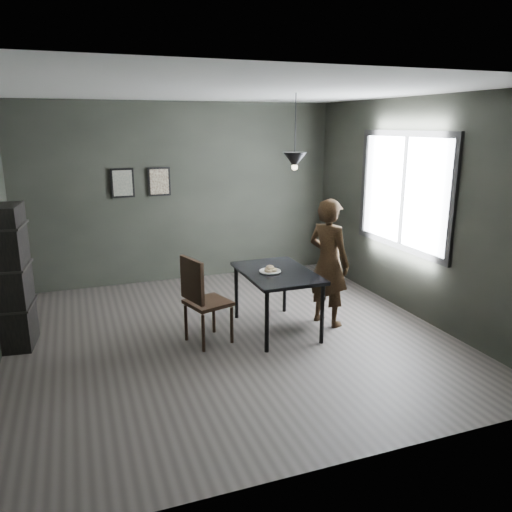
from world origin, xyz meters
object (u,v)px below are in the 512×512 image
object	(u,v)px
cafe_table	(277,278)
woman	(329,263)
wood_chair	(201,295)
shelf_unit	(13,278)
pendant_lamp	(295,160)
white_plate	(270,272)

from	to	relation	value
cafe_table	woman	size ratio (longest dim) A/B	0.75
wood_chair	shelf_unit	xyz separation A→B (m)	(-1.96, 0.68, 0.22)
pendant_lamp	shelf_unit	bearing A→B (deg)	171.06
white_plate	shelf_unit	distance (m)	2.89
woman	cafe_table	bearing A→B (deg)	63.55
woman	pendant_lamp	bearing A→B (deg)	49.49
cafe_table	wood_chair	world-z (taller)	wood_chair
wood_chair	pendant_lamp	size ratio (longest dim) A/B	1.19
woman	shelf_unit	distance (m)	3.65
cafe_table	wood_chair	xyz separation A→B (m)	(-0.96, -0.08, -0.08)
pendant_lamp	cafe_table	bearing A→B (deg)	-158.20
white_plate	shelf_unit	size ratio (longest dim) A/B	0.14
shelf_unit	pendant_lamp	world-z (taller)	pendant_lamp
wood_chair	shelf_unit	size ratio (longest dim) A/B	0.64
cafe_table	woman	world-z (taller)	woman
white_plate	pendant_lamp	world-z (taller)	pendant_lamp
white_plate	pendant_lamp	size ratio (longest dim) A/B	0.27
wood_chair	pendant_lamp	distance (m)	1.91
cafe_table	wood_chair	size ratio (longest dim) A/B	1.16
cafe_table	pendant_lamp	bearing A→B (deg)	21.80
cafe_table	shelf_unit	xyz separation A→B (m)	(-2.92, 0.60, 0.14)
woman	wood_chair	world-z (taller)	woman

